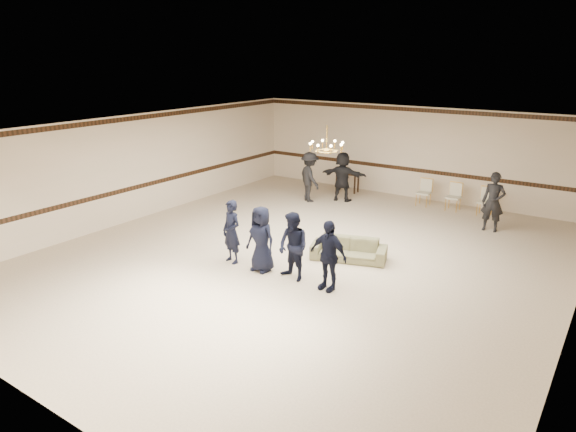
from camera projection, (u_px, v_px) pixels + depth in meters
name	position (u px, v px, depth m)	size (l,w,h in m)	color
room	(305.00, 196.00, 12.49)	(12.01, 14.01, 3.21)	beige
chair_rail	(411.00, 169.00, 18.16)	(12.00, 0.02, 0.14)	#371F10
crown_molding	(415.00, 110.00, 17.54)	(12.00, 0.02, 0.14)	#371F10
chandelier	(327.00, 138.00, 12.89)	(0.94, 0.94, 0.89)	gold
boy_a	(232.00, 232.00, 12.42)	(0.57, 0.38, 1.57)	black
boy_b	(261.00, 239.00, 11.93)	(0.77, 0.50, 1.57)	black
boy_c	(293.00, 247.00, 11.45)	(0.76, 0.59, 1.57)	black
boy_d	(328.00, 255.00, 10.96)	(0.92, 0.38, 1.57)	black
settee	(349.00, 249.00, 12.72)	(1.84, 0.72, 0.54)	#7A7951
adult_left	(310.00, 177.00, 17.65)	(1.11, 0.64, 1.72)	black
adult_mid	(343.00, 177.00, 17.71)	(1.60, 0.51, 1.72)	black
adult_right	(493.00, 202.00, 14.65)	(0.63, 0.41, 1.72)	black
banquet_chair_left	(424.00, 193.00, 17.24)	(0.43, 0.43, 0.90)	beige
banquet_chair_mid	(453.00, 197.00, 16.70)	(0.43, 0.43, 0.90)	beige
banquet_chair_right	(485.00, 202.00, 16.16)	(0.43, 0.43, 0.90)	beige
console_table	(347.00, 182.00, 19.04)	(0.85, 0.36, 0.71)	black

